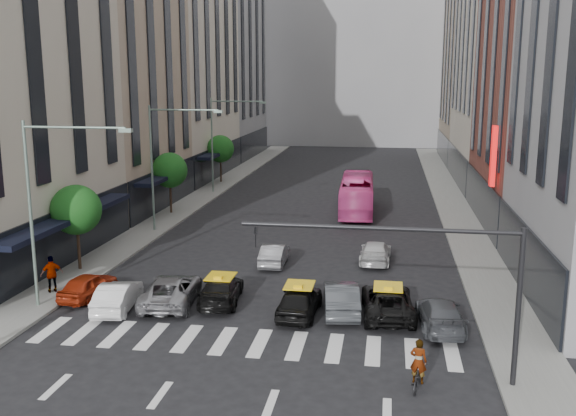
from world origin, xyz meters
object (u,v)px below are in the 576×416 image
at_px(streetlamp_far, 222,132).
at_px(pedestrian_far, 52,274).
at_px(bus, 357,195).
at_px(motorcycle, 418,378).
at_px(taxi_center, 299,300).
at_px(car_white_front, 118,296).
at_px(taxi_left, 221,290).
at_px(streetlamp_near, 47,190).
at_px(car_red, 88,286).
at_px(streetlamp_mid, 164,151).

distance_m(streetlamp_far, pedestrian_far, 30.49).
xyz_separation_m(bus, motorcycle, (3.79, -30.57, -1.12)).
bearing_deg(taxi_center, streetlamp_far, -66.43).
bearing_deg(streetlamp_far, pedestrian_far, -92.29).
distance_m(streetlamp_far, car_white_front, 32.22).
relative_size(taxi_left, pedestrian_far, 2.41).
height_order(streetlamp_near, car_white_front, streetlamp_near).
xyz_separation_m(car_red, motorcycle, (16.27, -7.36, -0.24)).
height_order(taxi_center, pedestrian_far, pedestrian_far).
distance_m(car_white_front, taxi_left, 5.02).
bearing_deg(taxi_center, bus, -90.86).
relative_size(car_white_front, pedestrian_far, 2.20).
xyz_separation_m(streetlamp_mid, taxi_center, (11.86, -15.00, -5.17)).
bearing_deg(car_red, streetlamp_mid, -80.20).
relative_size(car_white_front, bus, 0.38).
bearing_deg(taxi_center, taxi_left, -12.51).
distance_m(streetlamp_near, bus, 28.63).
relative_size(motorcycle, pedestrian_far, 0.83).
xyz_separation_m(car_white_front, motorcycle, (14.07, -5.97, -0.28)).
relative_size(streetlamp_mid, taxi_center, 2.08).
distance_m(streetlamp_mid, motorcycle, 28.11).
distance_m(streetlamp_mid, pedestrian_far, 14.93).
bearing_deg(motorcycle, taxi_center, -38.94).
bearing_deg(streetlamp_near, motorcycle, -18.16).
xyz_separation_m(streetlamp_mid, streetlamp_far, (0.00, 16.00, 0.00)).
distance_m(bus, motorcycle, 30.83).
relative_size(streetlamp_mid, taxi_left, 1.94).
distance_m(car_red, bus, 26.37).
distance_m(streetlamp_mid, taxi_left, 16.73).
height_order(taxi_left, pedestrian_far, pedestrian_far).
height_order(streetlamp_mid, car_white_front, streetlamp_mid).
bearing_deg(motorcycle, car_red, -11.73).
height_order(car_red, pedestrian_far, pedestrian_far).
height_order(streetlamp_near, car_red, streetlamp_near).
bearing_deg(taxi_left, pedestrian_far, -4.94).
height_order(taxi_left, motorcycle, taxi_left).
bearing_deg(car_white_front, motorcycle, 149.47).
bearing_deg(streetlamp_mid, streetlamp_near, -90.00).
distance_m(car_white_front, motorcycle, 15.29).
relative_size(taxi_left, bus, 0.42).
xyz_separation_m(streetlamp_far, pedestrian_far, (-1.20, -30.09, -4.79)).
relative_size(car_red, pedestrian_far, 1.99).
height_order(car_red, taxi_center, taxi_center).
relative_size(streetlamp_near, car_red, 2.34).
distance_m(motorcycle, pedestrian_far, 19.82).
xyz_separation_m(streetlamp_near, motorcycle, (17.12, -5.62, -5.48)).
relative_size(taxi_center, motorcycle, 2.71).
xyz_separation_m(car_red, bus, (12.48, 23.21, 0.88)).
bearing_deg(car_red, motorcycle, 162.07).
bearing_deg(motorcycle, pedestrian_far, -9.72).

